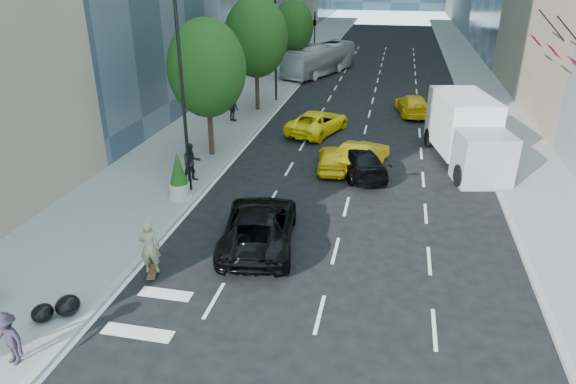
% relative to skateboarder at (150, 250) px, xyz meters
% --- Properties ---
extents(ground, '(160.00, 160.00, 0.00)m').
position_rel_skateboarder_xyz_m(ground, '(5.13, 3.00, -0.99)').
color(ground, black).
rests_on(ground, ground).
extents(sidewalk_left, '(6.00, 120.00, 0.15)m').
position_rel_skateboarder_xyz_m(sidewalk_left, '(-3.87, 33.00, -0.92)').
color(sidewalk_left, slate).
rests_on(sidewalk_left, ground).
extents(sidewalk_right, '(4.00, 120.00, 0.15)m').
position_rel_skateboarder_xyz_m(sidewalk_right, '(15.13, 33.00, -0.92)').
color(sidewalk_right, slate).
rests_on(sidewalk_right, ground).
extents(lamp_near, '(2.13, 0.22, 10.00)m').
position_rel_skateboarder_xyz_m(lamp_near, '(-1.19, 7.00, 4.82)').
color(lamp_near, black).
rests_on(lamp_near, sidewalk_left).
extents(lamp_far, '(2.13, 0.22, 10.00)m').
position_rel_skateboarder_xyz_m(lamp_far, '(-1.19, 25.00, 4.82)').
color(lamp_far, black).
rests_on(lamp_far, sidewalk_left).
extents(tree_near, '(4.20, 4.20, 7.46)m').
position_rel_skateboarder_xyz_m(tree_near, '(-2.07, 12.00, 3.98)').
color(tree_near, black).
rests_on(tree_near, sidewalk_left).
extents(tree_mid, '(4.50, 4.50, 7.99)m').
position_rel_skateboarder_xyz_m(tree_mid, '(-2.07, 22.00, 4.32)').
color(tree_mid, black).
rests_on(tree_mid, sidewalk_left).
extents(tree_far, '(3.90, 3.90, 6.92)m').
position_rel_skateboarder_xyz_m(tree_far, '(-2.07, 35.00, 3.63)').
color(tree_far, black).
rests_on(tree_far, sidewalk_left).
extents(traffic_signal, '(2.48, 0.53, 5.20)m').
position_rel_skateboarder_xyz_m(traffic_signal, '(-1.27, 43.00, 3.24)').
color(traffic_signal, black).
rests_on(traffic_signal, sidewalk_left).
extents(facade_flags, '(1.85, 13.30, 2.05)m').
position_rel_skateboarder_xyz_m(facade_flags, '(15.77, 13.00, 5.19)').
color(facade_flags, black).
rests_on(facade_flags, ground).
extents(skateboarder, '(0.83, 0.66, 1.99)m').
position_rel_skateboarder_xyz_m(skateboarder, '(0.00, 0.00, 0.00)').
color(skateboarder, '#837851').
rests_on(skateboarder, ground).
extents(black_sedan_lincoln, '(3.47, 6.12, 1.61)m').
position_rel_skateboarder_xyz_m(black_sedan_lincoln, '(3.13, 2.92, -0.19)').
color(black_sedan_lincoln, black).
rests_on(black_sedan_lincoln, ground).
extents(black_sedan_mercedes, '(3.65, 5.21, 1.40)m').
position_rel_skateboarder_xyz_m(black_sedan_mercedes, '(6.33, 11.00, -0.29)').
color(black_sedan_mercedes, black).
rests_on(black_sedan_mercedes, ground).
extents(taxi_a, '(1.93, 3.94, 1.30)m').
position_rel_skateboarder_xyz_m(taxi_a, '(4.90, 11.46, -0.35)').
color(taxi_a, yellow).
rests_on(taxi_a, ground).
extents(taxi_b, '(3.01, 4.57, 1.42)m').
position_rel_skateboarder_xyz_m(taxi_b, '(6.33, 12.00, -0.28)').
color(taxi_b, '#D69F0B').
rests_on(taxi_b, ground).
extents(taxi_c, '(4.00, 5.74, 1.46)m').
position_rel_skateboarder_xyz_m(taxi_c, '(3.13, 17.61, -0.27)').
color(taxi_c, yellow).
rests_on(taxi_c, ground).
extents(taxi_d, '(2.80, 5.10, 1.40)m').
position_rel_skateboarder_xyz_m(taxi_d, '(9.15, 23.50, -0.29)').
color(taxi_d, yellow).
rests_on(taxi_d, ground).
extents(city_bus, '(6.10, 10.64, 2.92)m').
position_rel_skateboarder_xyz_m(city_bus, '(0.33, 36.56, 0.46)').
color(city_bus, '#BBBEC2').
rests_on(city_bus, ground).
extents(box_truck, '(4.13, 7.78, 3.54)m').
position_rel_skateboarder_xyz_m(box_truck, '(11.81, 13.88, 0.80)').
color(box_truck, silver).
rests_on(box_truck, ground).
extents(pedestrian_a, '(1.21, 1.18, 1.96)m').
position_rel_skateboarder_xyz_m(pedestrian_a, '(-1.67, 8.05, 0.14)').
color(pedestrian_a, black).
rests_on(pedestrian_a, sidewalk_left).
extents(pedestrian_b, '(1.13, 0.90, 1.79)m').
position_rel_skateboarder_xyz_m(pedestrian_b, '(-2.92, 18.63, 0.05)').
color(pedestrian_b, black).
rests_on(pedestrian_b, sidewalk_left).
extents(pedestrian_c, '(1.16, 0.85, 1.61)m').
position_rel_skateboarder_xyz_m(pedestrian_c, '(-1.67, -5.00, -0.04)').
color(pedestrian_c, '#281F2E').
rests_on(pedestrian_c, sidewalk_left).
extents(planter_shrub, '(0.93, 0.93, 2.23)m').
position_rel_skateboarder_xyz_m(planter_shrub, '(-1.47, 6.00, 0.22)').
color(planter_shrub, '#BCB19C').
rests_on(planter_shrub, sidewalk_left).
extents(garbage_bags, '(1.25, 1.20, 0.62)m').
position_rel_skateboarder_xyz_m(garbage_bags, '(-1.69, -2.96, -0.55)').
color(garbage_bags, black).
rests_on(garbage_bags, sidewalk_left).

